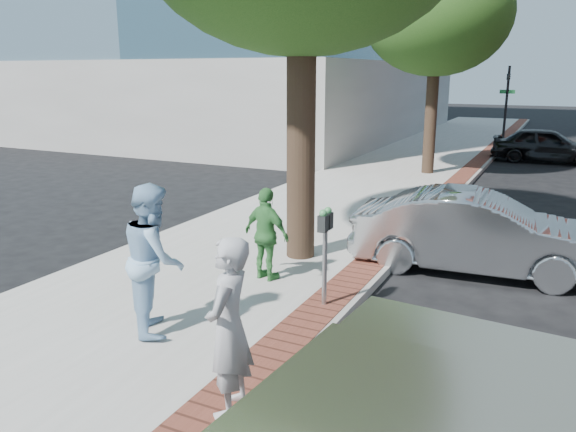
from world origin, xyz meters
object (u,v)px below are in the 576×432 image
Objects in this scene: parking_meter at (325,237)px; person_officer at (154,258)px; person_green at (267,234)px; sedan_silver at (477,233)px; bg_car at (546,145)px; person_gray at (229,327)px.

person_officer reaches higher than parking_meter.
person_officer is at bearing 93.31° from person_green.
person_officer is 0.45× the size of sedan_silver.
person_officer reaches higher than bg_car.
person_gray is 0.45× the size of bg_car.
person_green reaches higher than bg_car.
person_gray reaches higher than person_green.
person_officer is (-1.89, 1.19, 0.07)m from person_gray.
person_gray reaches higher than bg_car.
person_green is (0.43, 2.29, -0.22)m from person_officer.
person_officer is 5.79m from sedan_silver.
person_gray is at bearing 126.67° from person_green.
parking_meter is at bearing 173.32° from person_gray.
sedan_silver is (1.53, 5.84, -0.35)m from person_gray.
bg_car is at bearing -50.13° from person_officer.
person_green is 0.35× the size of sedan_silver.
person_officer is (-1.70, -1.72, -0.06)m from parking_meter.
parking_meter is 0.34× the size of sedan_silver.
person_gray is 0.42× the size of sedan_silver.
person_green is at bearing -48.88° from person_officer.
person_green is 17.15m from bg_car.
person_gray is at bearing 172.05° from bg_car.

